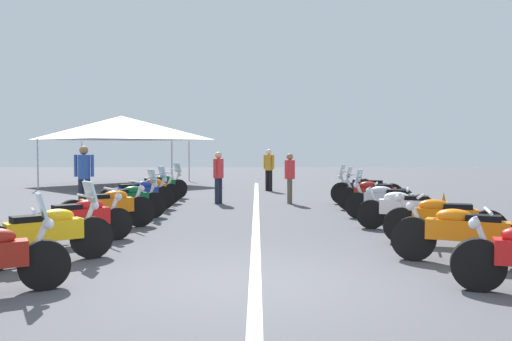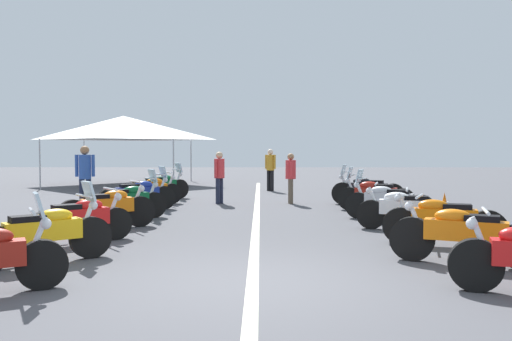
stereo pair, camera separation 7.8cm
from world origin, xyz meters
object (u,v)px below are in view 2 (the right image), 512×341
(motorcycle_right_row_3, at_px, (404,209))
(motorcycle_right_row_2, at_px, (442,220))
(motorcycle_left_row_6, at_px, (149,190))
(bystander_4, at_px, (85,173))
(bystander_0, at_px, (291,174))
(bystander_2, at_px, (270,167))
(motorcycle_left_row_4, at_px, (128,200))
(motorcycle_right_row_5, at_px, (375,194))
(motorcycle_left_row_2, at_px, (80,219))
(motorcycle_right_row_1, at_px, (464,234))
(motorcycle_right_row_4, at_px, (388,201))
(motorcycle_right_row_6, at_px, (367,189))
(motorcycle_left_row_1, at_px, (45,233))
(event_tent, at_px, (123,128))
(motorcycle_left_row_5, at_px, (138,194))
(bystander_1, at_px, (219,173))
(traffic_cone_0, at_px, (444,205))
(motorcycle_left_row_7, at_px, (161,186))
(motorcycle_left_row_3, at_px, (108,207))

(motorcycle_right_row_3, bearing_deg, motorcycle_right_row_2, 112.64)
(motorcycle_left_row_6, relative_size, bystander_4, 1.06)
(bystander_0, xyz_separation_m, bystander_2, (4.81, 0.54, 0.07))
(motorcycle_left_row_6, height_order, motorcycle_right_row_2, motorcycle_right_row_2)
(motorcycle_left_row_4, bearing_deg, motorcycle_right_row_5, -17.92)
(motorcycle_left_row_2, height_order, motorcycle_left_row_4, motorcycle_left_row_4)
(bystander_0, bearing_deg, bystander_2, 94.22)
(motorcycle_right_row_1, bearing_deg, motorcycle_right_row_5, -66.38)
(motorcycle_right_row_4, height_order, motorcycle_right_row_6, motorcycle_right_row_6)
(motorcycle_left_row_1, xyz_separation_m, motorcycle_left_row_4, (4.86, -0.02, -0.00))
(motorcycle_right_row_5, bearing_deg, motorcycle_right_row_3, 109.57)
(motorcycle_right_row_2, relative_size, event_tent, 0.34)
(motorcycle_left_row_5, relative_size, bystander_2, 1.14)
(bystander_1, bearing_deg, traffic_cone_0, 179.32)
(motorcycle_right_row_2, height_order, bystander_4, bystander_4)
(motorcycle_left_row_4, bearing_deg, motorcycle_left_row_7, 57.71)
(motorcycle_left_row_3, relative_size, motorcycle_right_row_6, 0.88)
(motorcycle_left_row_3, height_order, traffic_cone_0, motorcycle_left_row_3)
(motorcycle_left_row_4, height_order, motorcycle_left_row_6, motorcycle_left_row_4)
(motorcycle_left_row_1, xyz_separation_m, motorcycle_left_row_7, (9.80, 0.11, 0.00))
(motorcycle_left_row_2, bearing_deg, motorcycle_left_row_7, 52.69)
(motorcycle_right_row_6, xyz_separation_m, bystander_1, (0.39, 4.47, 0.46))
(bystander_2, distance_m, event_tent, 7.77)
(motorcycle_left_row_7, distance_m, motorcycle_right_row_1, 11.70)
(motorcycle_right_row_6, relative_size, bystander_2, 1.25)
(motorcycle_left_row_2, xyz_separation_m, event_tent, (15.13, 3.09, 2.20))
(bystander_4, bearing_deg, bystander_0, -75.34)
(event_tent, bearing_deg, motorcycle_left_row_2, -168.45)
(motorcycle_right_row_2, bearing_deg, bystander_0, -55.71)
(motorcycle_right_row_3, xyz_separation_m, bystander_2, (10.09, 2.63, 0.53))
(motorcycle_right_row_3, relative_size, bystander_2, 1.19)
(motorcycle_right_row_2, xyz_separation_m, bystander_2, (11.84, 2.83, 0.52))
(motorcycle_left_row_4, bearing_deg, motorcycle_left_row_2, -125.19)
(motorcycle_right_row_4, bearing_deg, motorcycle_left_row_7, -11.15)
(bystander_4, height_order, event_tent, event_tent)
(motorcycle_right_row_2, relative_size, motorcycle_right_row_3, 1.04)
(motorcycle_left_row_3, bearing_deg, motorcycle_left_row_7, 57.45)
(motorcycle_left_row_6, distance_m, event_tent, 9.41)
(motorcycle_left_row_5, distance_m, motorcycle_left_row_7, 3.22)
(motorcycle_left_row_4, height_order, motorcycle_right_row_3, motorcycle_left_row_4)
(bystander_4, bearing_deg, motorcycle_left_row_6, -45.42)
(motorcycle_left_row_7, height_order, event_tent, event_tent)
(motorcycle_right_row_4, bearing_deg, motorcycle_left_row_6, -0.81)
(motorcycle_right_row_6, distance_m, bystander_1, 4.51)
(motorcycle_right_row_6, height_order, bystander_1, bystander_1)
(bystander_2, relative_size, bystander_4, 0.94)
(motorcycle_left_row_3, bearing_deg, motorcycle_left_row_4, 55.08)
(traffic_cone_0, bearing_deg, motorcycle_right_row_2, 160.50)
(motorcycle_left_row_1, relative_size, motorcycle_right_row_3, 0.87)
(motorcycle_right_row_4, height_order, bystander_2, bystander_2)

